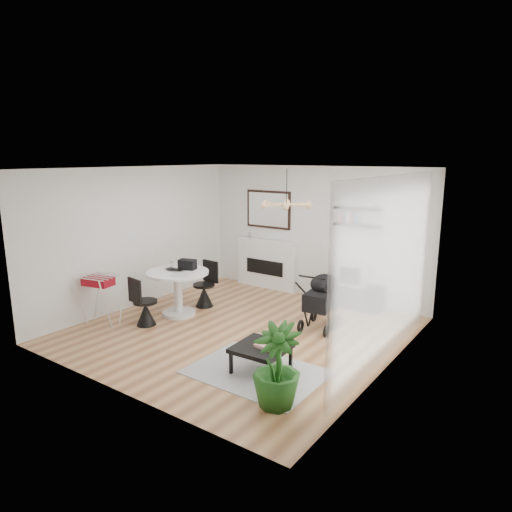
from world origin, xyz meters
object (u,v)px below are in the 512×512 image
Objects in this scene: tv_console at (352,295)px; dining_table at (178,286)px; coffee_table at (261,349)px; stroller at (322,303)px; crt_tv at (354,274)px; fireplace at (267,258)px; potted_plant at (277,366)px; drying_rack at (101,298)px.

dining_table reaches higher than tv_console.
stroller is at bearing 92.75° from coffee_table.
tv_console is 3.36m from dining_table.
crt_tv is 0.67× the size of coffee_table.
tv_console is 1.66× the size of coffee_table.
stroller is at bearing -34.79° from fireplace.
dining_table is at bearing -136.76° from crt_tv.
potted_plant is at bearing -54.59° from fireplace.
coffee_table is (0.13, -3.29, 0.10)m from tv_console.
dining_table is 2.63m from stroller.
drying_rack reaches higher than tv_console.
dining_table is 1.30× the size of drying_rack.
drying_rack is 0.85× the size of stroller.
tv_console is at bearing 34.67° from drying_rack.
dining_table is (-0.31, -2.45, -0.14)m from fireplace.
drying_rack is at bearing -153.34° from stroller.
dining_table is 1.57× the size of coffee_table.
potted_plant is at bearing -79.18° from crt_tv.
stroller is (3.22, 2.06, -0.02)m from drying_rack.
coffee_table is at bearing -10.18° from drying_rack.
dining_table is at bearing -136.37° from tv_console.
potted_plant is (0.75, -3.91, -0.16)m from crt_tv.
tv_console is 1.06× the size of dining_table.
crt_tv reaches higher than coffee_table.
tv_console is at bearing 173.79° from crt_tv.
coffee_table is (3.31, 0.12, -0.13)m from drying_rack.
fireplace is 2.47m from dining_table.
dining_table is at bearing 158.87° from coffee_table.
tv_console is 4.00m from potted_plant.
crt_tv is (0.03, -0.00, 0.44)m from tv_console.
dining_table is at bearing -97.19° from fireplace.
dining_table is 2.74m from coffee_table.
potted_plant is (3.20, -1.61, -0.04)m from dining_table.
drying_rack is (-3.19, -3.41, 0.23)m from tv_console.
tv_console is at bearing -3.91° from fireplace.
crt_tv is at bearing 34.38° from drying_rack.
coffee_table is 0.72× the size of potted_plant.
dining_table is 3.58m from potted_plant.
dining_table reaches higher than coffee_table.
dining_table is at bearing 42.77° from drying_rack.
stroller reaches higher than crt_tv.
stroller is at bearing -88.66° from tv_console.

